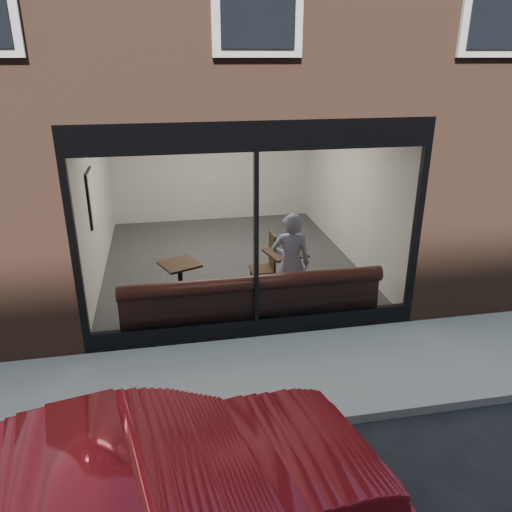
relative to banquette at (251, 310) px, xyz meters
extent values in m
plane|color=black|center=(0.00, -2.45, -0.23)|extent=(120.00, 120.00, 0.00)
cube|color=gray|center=(0.00, -1.45, -0.22)|extent=(40.00, 2.00, 0.01)
cube|color=gray|center=(0.00, -2.50, -0.17)|extent=(40.00, 0.10, 0.12)
cube|color=brown|center=(-3.75, 5.55, 1.38)|extent=(2.50, 12.00, 3.20)
cube|color=brown|center=(3.75, 5.55, 1.38)|extent=(2.50, 12.00, 3.20)
cube|color=brown|center=(0.00, 8.55, 1.38)|extent=(5.00, 6.00, 3.20)
plane|color=#2D2D30|center=(0.00, 2.55, -0.21)|extent=(6.00, 6.00, 0.00)
plane|color=white|center=(0.00, 2.55, 2.97)|extent=(6.00, 6.00, 0.00)
plane|color=silver|center=(0.00, 5.54, 1.37)|extent=(5.00, 0.00, 5.00)
plane|color=silver|center=(-2.49, 2.55, 1.37)|extent=(0.00, 6.00, 6.00)
plane|color=silver|center=(2.49, 2.55, 1.37)|extent=(0.00, 6.00, 6.00)
cube|color=black|center=(0.00, -0.40, -0.08)|extent=(5.00, 0.10, 0.30)
cube|color=black|center=(0.00, -0.40, 2.77)|extent=(5.00, 0.10, 0.40)
cube|color=black|center=(0.00, -0.40, 1.32)|extent=(0.06, 0.10, 2.50)
plane|color=white|center=(0.00, -0.43, 1.33)|extent=(4.80, 0.00, 4.80)
cube|color=#3A1815|center=(0.00, 0.00, 0.00)|extent=(4.00, 0.55, 0.45)
imported|color=#A7B7DE|center=(0.70, 0.28, 0.63)|extent=(0.70, 0.53, 1.71)
cube|color=black|center=(-1.06, 0.87, 0.52)|extent=(0.76, 0.76, 0.04)
cube|color=black|center=(0.80, 1.04, 0.52)|extent=(0.76, 0.76, 0.04)
cube|color=black|center=(0.49, 1.53, 0.01)|extent=(0.45, 0.45, 0.04)
cube|color=white|center=(-2.45, 1.83, 1.47)|extent=(0.02, 0.68, 0.90)
imported|color=maroon|center=(-1.55, -3.93, 0.46)|extent=(4.36, 2.28, 1.37)
camera|label=1|loc=(-1.24, -6.89, 3.74)|focal=35.00mm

